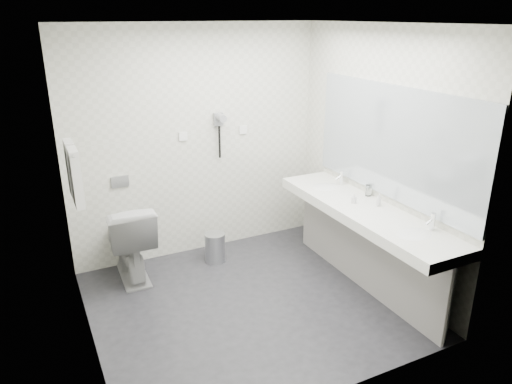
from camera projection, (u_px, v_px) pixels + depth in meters
floor at (249, 304)px, 4.55m from camera, size 2.80×2.80×0.00m
ceiling at (247, 23)px, 3.68m from camera, size 2.80×2.80×0.00m
wall_back at (197, 144)px, 5.21m from camera, size 2.80×0.00×2.80m
wall_front at (337, 238)px, 3.02m from camera, size 2.80×0.00×2.80m
wall_left at (76, 205)px, 3.54m from camera, size 0.00×2.60×2.60m
wall_right at (378, 158)px, 4.70m from camera, size 0.00×2.60×2.60m
vanity_counter at (364, 212)px, 4.57m from camera, size 0.55×2.20×0.10m
vanity_panel at (363, 252)px, 4.73m from camera, size 0.03×2.15×0.75m
vanity_post_near at (448, 305)px, 3.87m from camera, size 0.06×0.06×0.75m
vanity_post_far at (309, 214)px, 5.62m from camera, size 0.06×0.06×0.75m
mirror at (392, 143)px, 4.46m from camera, size 0.02×2.20×1.05m
basin_near at (414, 236)px, 4.01m from camera, size 0.40×0.31×0.05m
basin_far at (326, 188)px, 5.11m from camera, size 0.40×0.31×0.05m
faucet_near at (433, 221)px, 4.06m from camera, size 0.04×0.04×0.15m
faucet_far at (342, 177)px, 5.16m from camera, size 0.04×0.04×0.15m
soap_bottle_a at (354, 199)px, 4.65m from camera, size 0.06×0.06×0.09m
soap_bottle_c at (379, 200)px, 4.58m from camera, size 0.05×0.05×0.12m
glass_left at (368, 190)px, 4.83m from camera, size 0.07×0.07×0.11m
toilet at (129, 240)px, 4.90m from camera, size 0.49×0.83×0.82m
flush_plate at (120, 182)px, 4.95m from camera, size 0.18×0.02×0.12m
pedal_bin at (215, 248)px, 5.29m from camera, size 0.26×0.26×0.31m
bin_lid at (215, 234)px, 5.23m from camera, size 0.22×0.22×0.02m
towel_rail at (69, 147)px, 3.92m from camera, size 0.02×0.62×0.02m
towel_near at (76, 178)px, 3.88m from camera, size 0.07×0.24×0.48m
towel_far at (72, 168)px, 4.11m from camera, size 0.07×0.24×0.48m
dryer_cradle at (218, 119)px, 5.20m from camera, size 0.10×0.04×0.14m
dryer_barrel at (221, 118)px, 5.13m from camera, size 0.08×0.14×0.08m
dryer_cord at (220, 142)px, 5.28m from camera, size 0.02×0.02×0.35m
switch_plate_a at (183, 136)px, 5.10m from camera, size 0.09×0.02×0.09m
switch_plate_b at (243, 130)px, 5.39m from camera, size 0.09×0.02×0.09m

